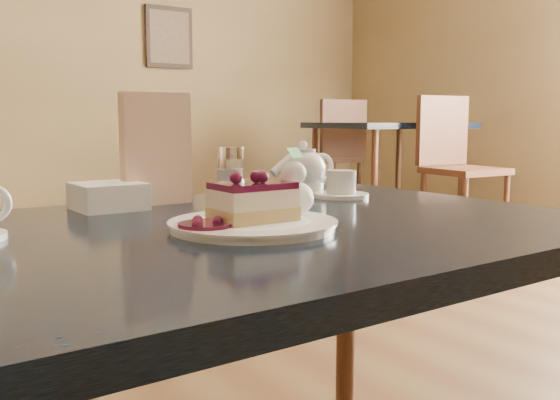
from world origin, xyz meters
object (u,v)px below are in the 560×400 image
main_table (236,273)px  cheesecake_slice (253,202)px  tea_set (310,174)px  bg_table_far_right (387,216)px  dessert_plate (253,225)px

main_table → cheesecake_slice: 0.12m
main_table → tea_set: (0.34, 0.28, 0.11)m
main_table → cheesecake_slice: bearing=-90.0°
cheesecake_slice → bg_table_far_right: (3.05, 2.93, -0.66)m
dessert_plate → bg_table_far_right: bg_table_far_right is taller
main_table → tea_set: size_ratio=4.70×
tea_set → bg_table_far_right: bg_table_far_right is taller
dessert_plate → main_table: bearing=91.7°
tea_set → bg_table_far_right: size_ratio=0.12×
cheesecake_slice → bg_table_far_right: bearing=42.2°
tea_set → main_table: bearing=-140.8°
bg_table_far_right → main_table: bearing=-132.5°
main_table → bg_table_far_right: bg_table_far_right is taller
main_table → dessert_plate: 0.09m
cheesecake_slice → tea_set: (0.34, 0.33, 0.00)m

